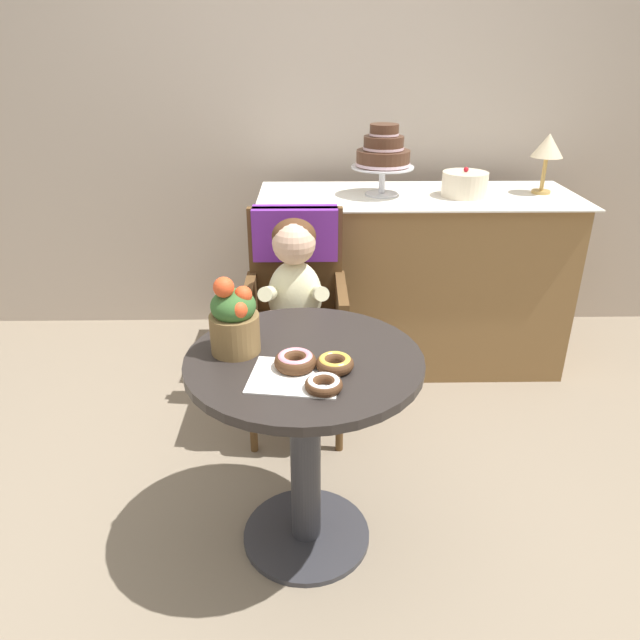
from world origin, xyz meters
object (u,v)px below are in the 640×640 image
round_layer_cake (465,184)px  table_lamp (548,148)px  donut_mid (324,384)px  flower_vase (235,318)px  cafe_table (305,415)px  donut_front (335,363)px  seated_child (295,292)px  tiered_cake_stand (383,154)px  wicker_chair (296,286)px  donut_side (295,361)px

round_layer_cake → table_lamp: (0.40, 0.05, 0.16)m
donut_mid → flower_vase: flower_vase is taller
cafe_table → round_layer_cake: size_ratio=3.30×
donut_front → table_lamp: table_lamp is taller
seated_child → tiered_cake_stand: tiered_cake_stand is taller
wicker_chair → donut_front: (0.13, -0.84, 0.10)m
tiered_cake_stand → table_lamp: tiered_cake_stand is taller
seated_child → donut_side: 0.68m
seated_child → donut_side: bearing=-88.5°
donut_front → donut_mid: 0.11m
round_layer_cake → donut_mid: bearing=-115.9°
cafe_table → donut_mid: (0.05, -0.19, 0.23)m
cafe_table → tiered_cake_stand: bearing=74.2°
cafe_table → donut_mid: size_ratio=6.94×
seated_child → flower_vase: (-0.16, -0.57, 0.15)m
donut_side → round_layer_cake: size_ratio=0.56×
seated_child → tiered_cake_stand: (0.41, 0.69, 0.42)m
cafe_table → round_layer_cake: bearing=59.0°
round_layer_cake → table_lamp: bearing=7.5°
table_lamp → donut_side: bearing=-130.4°
wicker_chair → flower_vase: size_ratio=3.85×
seated_child → donut_front: bearing=-79.2°
donut_mid → round_layer_cake: bearing=64.1°
tiered_cake_stand → table_lamp: (0.79, 0.02, 0.02)m
donut_front → donut_side: 0.11m
wicker_chair → round_layer_cake: 1.00m
cafe_table → flower_vase: bearing=168.9°
tiered_cake_stand → round_layer_cake: size_ratio=1.52×
wicker_chair → donut_mid: 0.96m
donut_front → flower_vase: bearing=158.0°
donut_front → tiered_cake_stand: tiered_cake_stand is taller
donut_side → round_layer_cake: bearing=59.5°
wicker_chair → flower_vase: 0.77m
donut_front → table_lamp: bearing=52.6°
donut_mid → tiered_cake_stand: size_ratio=0.31×
cafe_table → wicker_chair: 0.78m
wicker_chair → donut_mid: size_ratio=9.20×
table_lamp → donut_mid: bearing=-126.2°
wicker_chair → donut_side: wicker_chair is taller
flower_vase → table_lamp: table_lamp is taller
flower_vase → tiered_cake_stand: tiered_cake_stand is taller
donut_side → flower_vase: 0.23m
tiered_cake_stand → round_layer_cake: bearing=-4.3°
wicker_chair → donut_side: bearing=-82.3°
wicker_chair → seated_child: bearing=-83.5°
donut_front → table_lamp: size_ratio=0.39×
seated_child → donut_mid: size_ratio=7.01×
cafe_table → donut_front: 0.26m
wicker_chair → donut_front: 0.86m
flower_vase → wicker_chair: bearing=77.3°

